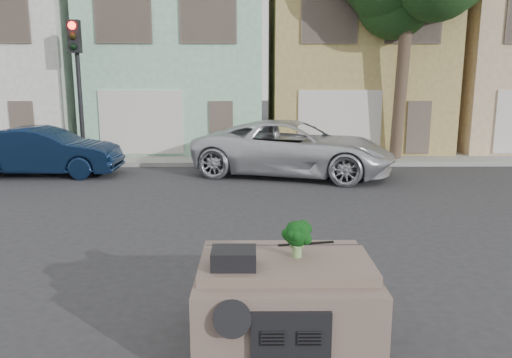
{
  "coord_description": "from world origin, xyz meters",
  "views": [
    {
      "loc": [
        -0.39,
        -8.43,
        3.13
      ],
      "look_at": [
        -0.31,
        0.5,
        1.3
      ],
      "focal_mm": 35.0,
      "sensor_mm": 36.0,
      "label": 1
    }
  ],
  "objects_px": {
    "navy_sedan": "(46,175)",
    "traffic_signal": "(79,94)",
    "silver_pickup": "(293,175)",
    "broccoli": "(297,239)"
  },
  "relations": [
    {
      "from": "silver_pickup",
      "to": "traffic_signal",
      "type": "relative_size",
      "value": 1.25
    },
    {
      "from": "silver_pickup",
      "to": "broccoli",
      "type": "relative_size",
      "value": 14.76
    },
    {
      "from": "silver_pickup",
      "to": "traffic_signal",
      "type": "xyz_separation_m",
      "value": [
        -7.47,
        2.04,
        2.55
      ]
    },
    {
      "from": "traffic_signal",
      "to": "silver_pickup",
      "type": "bearing_deg",
      "value": -15.24
    },
    {
      "from": "broccoli",
      "to": "silver_pickup",
      "type": "bearing_deg",
      "value": 85.42
    },
    {
      "from": "broccoli",
      "to": "navy_sedan",
      "type": "bearing_deg",
      "value": 124.3
    },
    {
      "from": "navy_sedan",
      "to": "broccoli",
      "type": "xyz_separation_m",
      "value": [
        7.18,
        -10.52,
        1.34
      ]
    },
    {
      "from": "broccoli",
      "to": "traffic_signal",
      "type": "bearing_deg",
      "value": 117.84
    },
    {
      "from": "navy_sedan",
      "to": "traffic_signal",
      "type": "relative_size",
      "value": 0.93
    },
    {
      "from": "silver_pickup",
      "to": "broccoli",
      "type": "bearing_deg",
      "value": -167.91
    }
  ]
}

